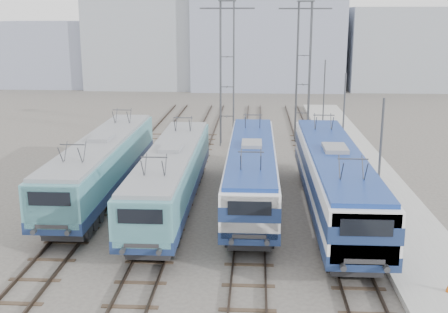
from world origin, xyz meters
TOP-DOWN VIEW (x-y plane):
  - ground at (0.00, 0.00)m, footprint 160.00×160.00m
  - platform at (10.20, 8.00)m, footprint 4.00×70.00m
  - locomotive_far_left at (-6.75, 6.97)m, footprint 2.82×17.80m
  - locomotive_center_left at (-2.25, 4.93)m, footprint 2.75×17.37m
  - locomotive_center_right at (2.25, 6.25)m, footprint 2.76×17.41m
  - locomotive_far_right at (6.75, 4.35)m, footprint 2.94×18.62m
  - catenary_tower_west at (0.00, 22.00)m, footprint 4.50×1.20m
  - catenary_tower_east at (6.50, 24.00)m, footprint 4.50×1.20m
  - mast_front at (8.60, 2.00)m, footprint 0.12×0.12m
  - mast_mid at (8.60, 14.00)m, footprint 0.12×0.12m
  - mast_rear at (8.60, 26.00)m, footprint 0.12×0.12m
  - building_west at (-14.00, 62.00)m, footprint 18.00×12.00m
  - building_center at (4.00, 62.00)m, footprint 22.00×14.00m
  - building_east at (24.00, 62.00)m, footprint 16.00×12.00m
  - building_far_west at (-30.00, 62.00)m, footprint 14.00×10.00m

SIDE VIEW (x-z plane):
  - ground at x=0.00m, z-range 0.00..0.00m
  - platform at x=10.20m, z-range 0.00..0.30m
  - locomotive_center_left at x=-2.25m, z-range 0.54..3.81m
  - locomotive_far_left at x=-6.75m, z-range 0.55..3.89m
  - locomotive_center_right at x=2.25m, z-range 0.59..3.86m
  - locomotive_far_right at x=6.75m, z-range 0.62..4.12m
  - mast_front at x=8.60m, z-range 0.00..7.00m
  - mast_mid at x=8.60m, z-range 0.00..7.00m
  - mast_rear at x=8.60m, z-range 0.00..7.00m
  - building_far_west at x=-30.00m, z-range 0.00..10.00m
  - building_east at x=24.00m, z-range 0.00..12.00m
  - catenary_tower_west at x=0.00m, z-range 0.64..12.64m
  - catenary_tower_east at x=6.50m, z-range 0.64..12.64m
  - building_west at x=-14.00m, z-range 0.00..14.00m
  - building_center at x=4.00m, z-range 0.00..18.00m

